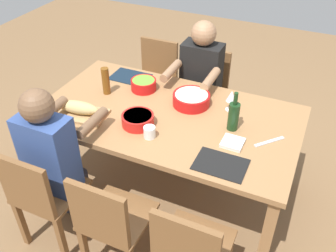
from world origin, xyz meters
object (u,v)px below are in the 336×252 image
Objects in this scene: diner_near_center at (199,78)px; chair_far_center at (110,221)px; serving_bowl_greens at (138,119)px; cutting_board at (80,114)px; cup_far_center at (150,132)px; chair_near_center at (205,90)px; wine_glass at (231,97)px; serving_bowl_salad at (144,84)px; chair_far_right at (42,195)px; chair_far_left at (190,252)px; diner_far_right at (54,153)px; bread_loaf at (79,107)px; chair_near_right at (155,78)px; serving_bowl_pasta at (191,99)px; napkin_stack at (233,143)px; beer_bottle at (106,81)px; wine_bottle at (234,116)px; dining_table at (168,122)px.

chair_far_center is at bearing 90.00° from diner_near_center.
serving_bowl_greens reaches higher than cutting_board.
chair_near_center is at bearing -89.80° from cup_far_center.
wine_glass is at bearing -152.27° from cutting_board.
chair_near_center is 2.12× the size of cutting_board.
chair_near_center is at bearing -97.44° from serving_bowl_greens.
chair_far_right is at bearing 79.54° from serving_bowl_salad.
chair_far_left is 10.49× the size of cup_far_center.
diner_far_right is 3.75× the size of bread_loaf.
chair_far_center and chair_near_right have the same top height.
serving_bowl_pasta is 1.69× the size of wine_glass.
serving_bowl_salad is at bearing 108.10° from chair_near_right.
chair_far_left is at bearing 133.33° from cup_far_center.
napkin_stack is at bearing -174.69° from serving_bowl_greens.
beer_bottle is (1.09, -0.92, 0.37)m from chair_far_left.
wine_glass is at bearing 123.12° from chair_near_center.
cup_far_center is 0.58× the size of napkin_stack.
diner_far_right is 0.40m from cutting_board.
chair_far_left is 1.47m from beer_bottle.
serving_bowl_salad is 1.22× the size of wine_glass.
diner_far_right and diner_near_center have the same top height.
napkin_stack is at bearing 107.56° from wine_bottle.
beer_bottle is at bearing 54.29° from chair_near_center.
chair_far_right is 1.15m from serving_bowl_salad.
dining_table is at bearing 90.00° from diner_near_center.
serving_bowl_salad is 2.50× the size of cup_far_center.
chair_far_right is at bearing 96.06° from bread_loaf.
serving_bowl_greens is at bearing -170.89° from bread_loaf.
chair_far_left is 2.00m from chair_near_right.
napkin_stack is (-1.11, -0.13, 0.00)m from cutting_board.
serving_bowl_salad reaches higher than serving_bowl_greens.
diner_near_center is at bearing -126.78° from serving_bowl_salad.
napkin_stack is at bearing -173.16° from cutting_board.
diner_near_center reaches higher than serving_bowl_greens.
chair_far_center and chair_far_left have the same top height.
serving_bowl_salad is at bearing -144.93° from beer_bottle.
chair_near_center is at bearing -117.66° from serving_bowl_salad.
wine_bottle reaches higher than wine_glass.
chair_near_center is 1.00× the size of chair_near_right.
wine_glass is (-0.40, 0.61, 0.37)m from chair_near_center.
cutting_board is at bearing 63.06° from serving_bowl_salad.
wine_glass reaches higher than dining_table.
cup_far_center is at bearing 34.03° from wine_bottle.
diner_far_right is 1.22m from wine_bottle.
dining_table is at bearing -154.51° from bread_loaf.
chair_far_left is at bearing 111.77° from serving_bowl_pasta.
beer_bottle is 2.72× the size of cup_far_center.
cutting_board is at bearing 9.11° from serving_bowl_greens.
diner_far_right is at bearing 98.88° from cutting_board.
bread_loaf is (0.58, 1.13, 0.32)m from chair_near_center.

